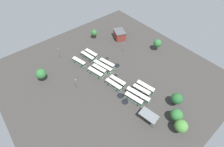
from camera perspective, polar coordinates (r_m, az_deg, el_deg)
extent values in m
plane|color=#383533|center=(106.24, -0.68, -0.74)|extent=(122.97, 122.97, 0.00)
cube|color=silver|center=(99.96, 11.32, -4.58)|extent=(11.51, 4.68, 3.13)
cube|color=beige|center=(98.69, 11.46, -4.00)|extent=(11.03, 4.40, 0.14)
cube|color=black|center=(99.57, 11.37, -4.40)|extent=(11.57, 4.73, 1.00)
cube|color=#2D8C4C|center=(100.64, 11.25, -4.89)|extent=(11.57, 4.73, 0.63)
cube|color=black|center=(100.91, 8.67, -2.81)|extent=(0.47, 2.04, 1.15)
cylinder|color=black|center=(101.19, 9.20, -4.50)|extent=(1.04, 0.49, 1.00)
cylinder|color=black|center=(102.53, 9.90, -3.70)|extent=(1.04, 0.49, 1.00)
cylinder|color=black|center=(99.63, 12.57, -6.45)|extent=(1.04, 0.49, 1.00)
cylinder|color=black|center=(100.99, 13.23, -5.60)|extent=(1.04, 0.49, 1.00)
cube|color=silver|center=(98.04, 10.04, -5.73)|extent=(10.98, 4.88, 3.13)
cube|color=beige|center=(96.75, 10.17, -5.15)|extent=(10.52, 4.58, 0.14)
cube|color=black|center=(97.64, 10.08, -5.55)|extent=(11.04, 4.93, 1.00)
cube|color=#2D8C4C|center=(98.74, 9.97, -6.03)|extent=(11.04, 4.93, 0.63)
cube|color=black|center=(98.87, 7.43, -4.05)|extent=(0.53, 2.03, 1.15)
cylinder|color=black|center=(99.24, 7.96, -5.73)|extent=(1.04, 0.52, 1.00)
cylinder|color=black|center=(100.54, 8.65, -4.87)|extent=(1.04, 0.52, 1.00)
cylinder|color=black|center=(97.82, 11.26, -7.56)|extent=(1.04, 0.52, 1.00)
cylinder|color=black|center=(99.13, 11.92, -6.67)|extent=(1.04, 0.52, 1.00)
cube|color=silver|center=(95.78, 8.86, -7.32)|extent=(14.52, 5.81, 3.13)
cube|color=beige|center=(94.46, 8.97, -6.75)|extent=(13.92, 5.48, 0.14)
cube|color=black|center=(95.38, 8.90, -7.14)|extent=(14.60, 5.87, 1.00)
cube|color=#2D8C4C|center=(96.49, 8.80, -7.61)|extent=(14.60, 5.87, 0.63)
cube|color=black|center=(97.11, 5.27, -5.09)|extent=(0.54, 2.02, 1.15)
cube|color=#47474C|center=(95.45, 9.68, -7.76)|extent=(1.48, 2.71, 3.01)
cylinder|color=black|center=(97.33, 6.17, -6.98)|extent=(1.04, 0.53, 1.00)
cylinder|color=black|center=(98.56, 6.90, -6.09)|extent=(1.04, 0.53, 1.00)
cylinder|color=black|center=(95.42, 10.71, -9.52)|extent=(1.04, 0.53, 1.00)
cylinder|color=black|center=(96.68, 11.39, -8.57)|extent=(1.04, 0.53, 1.00)
cube|color=silver|center=(93.99, 7.43, -8.62)|extent=(11.22, 4.89, 3.13)
cube|color=beige|center=(92.64, 7.52, -8.06)|extent=(10.75, 4.60, 0.14)
cube|color=black|center=(93.58, 7.46, -8.45)|extent=(11.28, 4.94, 1.00)
cube|color=#2D8C4C|center=(94.72, 7.37, -8.91)|extent=(11.28, 4.94, 0.63)
cube|color=black|center=(94.93, 4.66, -6.78)|extent=(0.52, 2.03, 1.15)
cylinder|color=black|center=(95.38, 5.24, -8.54)|extent=(1.04, 0.51, 1.00)
cylinder|color=black|center=(96.55, 6.02, -7.62)|extent=(1.04, 0.51, 1.00)
cylinder|color=black|center=(93.82, 8.73, -10.57)|extent=(1.04, 0.51, 1.00)
cylinder|color=black|center=(95.00, 9.47, -9.61)|extent=(1.04, 0.51, 1.00)
cube|color=silver|center=(100.81, 1.92, -2.70)|extent=(10.99, 4.65, 3.13)
cube|color=beige|center=(99.55, 1.95, -2.09)|extent=(10.53, 4.36, 0.14)
cube|color=black|center=(100.42, 1.93, -2.51)|extent=(11.05, 4.69, 1.00)
cube|color=#2D8C4C|center=(101.49, 1.91, -3.01)|extent=(11.05, 4.69, 0.63)
cube|color=black|center=(102.47, -0.45, -1.04)|extent=(0.48, 2.04, 1.15)
cylinder|color=black|center=(102.55, 0.04, -2.68)|extent=(1.04, 0.50, 1.00)
cylinder|color=black|center=(103.72, 0.84, -1.91)|extent=(1.04, 0.50, 1.00)
cylinder|color=black|center=(100.10, 3.01, -4.51)|extent=(1.04, 0.50, 1.00)
cylinder|color=black|center=(101.30, 3.80, -3.69)|extent=(1.04, 0.50, 1.00)
cube|color=silver|center=(99.03, 0.56, -3.92)|extent=(11.24, 4.43, 3.13)
cube|color=beige|center=(97.75, 0.57, -3.33)|extent=(10.77, 4.15, 0.14)
cube|color=black|center=(98.64, 0.57, -3.74)|extent=(11.30, 4.48, 1.00)
cube|color=#2D8C4C|center=(99.72, 0.56, -4.24)|extent=(11.30, 4.48, 0.63)
cube|color=black|center=(100.85, -1.84, -2.13)|extent=(0.43, 2.04, 1.15)
cylinder|color=black|center=(100.93, -1.35, -3.82)|extent=(1.04, 0.47, 1.00)
cylinder|color=black|center=(102.02, -0.49, -3.04)|extent=(1.04, 0.47, 1.00)
cylinder|color=black|center=(98.28, 1.65, -5.82)|extent=(1.04, 0.47, 1.00)
cylinder|color=black|center=(99.40, 2.50, -5.00)|extent=(1.04, 0.47, 1.00)
cube|color=silver|center=(111.12, -1.71, 3.37)|extent=(11.58, 5.00, 3.13)
cube|color=beige|center=(109.99, -1.73, 3.98)|extent=(11.09, 4.70, 0.14)
cube|color=black|center=(110.77, -1.71, 3.56)|extent=(11.64, 5.05, 1.00)
cube|color=#2D8C4C|center=(111.74, -1.70, 3.05)|extent=(11.64, 5.05, 0.63)
cube|color=black|center=(113.41, -3.96, 4.80)|extent=(0.52, 2.03, 1.15)
cylinder|color=black|center=(113.10, -3.45, 3.30)|extent=(1.04, 0.52, 1.00)
cylinder|color=black|center=(114.34, -2.71, 3.95)|extent=(1.04, 0.52, 1.00)
cylinder|color=black|center=(109.90, -0.64, 1.75)|extent=(1.04, 0.52, 1.00)
cylinder|color=black|center=(111.19, 0.10, 2.43)|extent=(1.04, 0.52, 1.00)
cube|color=silver|center=(109.38, -3.16, 2.40)|extent=(14.54, 5.55, 3.13)
cube|color=beige|center=(108.22, -3.20, 3.01)|extent=(13.93, 5.23, 0.14)
cube|color=black|center=(109.02, -3.17, 2.59)|extent=(14.61, 5.60, 1.00)
cube|color=#2D8C4C|center=(110.00, -3.14, 2.08)|extent=(14.61, 5.60, 0.63)
cube|color=black|center=(112.55, -5.98, 4.21)|extent=(0.50, 2.03, 1.15)
cube|color=#47474C|center=(108.64, -2.53, 2.04)|extent=(1.43, 2.70, 3.01)
cylinder|color=black|center=(111.93, -5.26, 2.57)|extent=(1.04, 0.51, 1.00)
cylinder|color=black|center=(113.10, -4.48, 3.23)|extent=(1.04, 0.51, 1.00)
cylinder|color=black|center=(107.73, -1.72, 0.52)|extent=(1.04, 0.51, 1.00)
cylinder|color=black|center=(108.94, -0.95, 1.22)|extent=(1.04, 0.51, 1.00)
cube|color=silver|center=(107.74, -4.38, 1.43)|extent=(10.59, 4.70, 3.13)
cube|color=beige|center=(106.57, -4.43, 2.04)|extent=(10.14, 4.42, 0.14)
cube|color=black|center=(107.38, -4.40, 1.62)|extent=(10.65, 4.75, 1.00)
cube|color=#2D8C4C|center=(108.38, -4.35, 1.11)|extent=(10.65, 4.75, 0.63)
cube|color=black|center=(109.90, -6.43, 2.84)|extent=(0.51, 2.03, 1.15)
cylinder|color=black|center=(109.74, -6.00, 1.33)|extent=(1.04, 0.51, 1.00)
cylinder|color=black|center=(110.86, -5.20, 2.02)|extent=(1.04, 0.51, 1.00)
cylinder|color=black|center=(106.67, -3.45, -0.19)|extent=(1.04, 0.51, 1.00)
cylinder|color=black|center=(107.83, -2.66, 0.54)|extent=(1.04, 0.51, 1.00)
cube|color=silver|center=(105.84, -5.65, 0.23)|extent=(11.32, 4.96, 3.13)
cube|color=beige|center=(104.64, -5.71, 0.83)|extent=(10.85, 4.67, 0.14)
cube|color=black|center=(105.47, -5.67, 0.41)|extent=(11.39, 5.01, 1.00)
cube|color=#2D8C4C|center=(106.49, -5.61, -0.09)|extent=(11.39, 5.01, 0.63)
cube|color=black|center=(108.20, -7.87, 1.75)|extent=(0.53, 2.03, 1.15)
cylinder|color=black|center=(108.00, -7.36, 0.18)|extent=(1.04, 0.52, 1.00)
cylinder|color=black|center=(109.08, -6.55, 0.90)|extent=(1.04, 0.52, 1.00)
cylinder|color=black|center=(104.70, -4.60, -1.49)|extent=(1.04, 0.52, 1.00)
cylinder|color=black|center=(105.80, -3.79, -0.73)|extent=(1.04, 0.52, 1.00)
cube|color=silver|center=(119.37, -7.10, 6.72)|extent=(10.63, 4.37, 3.13)
cube|color=beige|center=(118.31, -7.18, 7.32)|extent=(10.18, 4.10, 0.14)
cube|color=black|center=(119.04, -7.13, 6.90)|extent=(10.68, 4.42, 1.00)
cube|color=#2D8C4C|center=(119.94, -7.07, 6.41)|extent=(10.68, 4.42, 0.63)
cube|color=black|center=(122.04, -8.87, 7.93)|extent=(0.44, 2.04, 1.15)
cylinder|color=black|center=(121.56, -8.51, 6.57)|extent=(1.04, 0.48, 1.00)
cylinder|color=black|center=(122.69, -7.73, 7.13)|extent=(1.04, 0.48, 1.00)
cylinder|color=black|center=(117.89, -6.33, 5.29)|extent=(1.04, 0.48, 1.00)
cylinder|color=black|center=(119.05, -5.55, 5.88)|extent=(1.04, 0.48, 1.00)
cube|color=silver|center=(117.51, -8.33, 5.77)|extent=(11.41, 4.44, 3.13)
cube|color=beige|center=(116.43, -8.42, 6.37)|extent=(10.93, 4.16, 0.14)
cube|color=black|center=(117.18, -8.36, 5.95)|extent=(11.47, 4.49, 1.00)
cube|color=#2D8C4C|center=(118.09, -8.29, 5.45)|extent=(11.47, 4.49, 0.63)
cube|color=black|center=(120.48, -10.21, 7.10)|extent=(0.42, 2.05, 1.15)
cylinder|color=black|center=(119.93, -9.81, 5.69)|extent=(1.04, 0.47, 1.00)
cylinder|color=black|center=(120.99, -9.01, 6.26)|extent=(1.04, 0.47, 1.00)
cylinder|color=black|center=(115.90, -7.49, 4.25)|extent=(1.04, 0.47, 1.00)
cylinder|color=black|center=(117.00, -6.68, 4.85)|extent=(1.04, 0.47, 1.00)
cube|color=silver|center=(114.45, -11.18, 3.90)|extent=(10.73, 4.91, 3.13)
cube|color=beige|center=(113.35, -11.29, 4.50)|extent=(10.28, 4.62, 0.14)
cube|color=black|center=(114.11, -11.21, 4.08)|extent=(10.79, 4.96, 1.00)
cube|color=#2D8C4C|center=(115.05, -11.11, 3.59)|extent=(10.79, 4.96, 0.63)
cube|color=black|center=(117.16, -13.03, 5.15)|extent=(0.55, 2.02, 1.15)
cylinder|color=black|center=(116.76, -12.60, 3.74)|extent=(1.04, 0.53, 1.00)
cylinder|color=black|center=(117.79, -11.81, 4.38)|extent=(1.04, 0.53, 1.00)
cylinder|color=black|center=(113.04, -10.32, 2.41)|extent=(1.04, 0.53, 1.00)
cylinder|color=black|center=(114.09, -9.52, 3.08)|extent=(1.04, 0.53, 1.00)
cube|color=maroon|center=(134.52, 2.55, 13.08)|extent=(11.47, 10.15, 6.26)
cube|color=#4C4C51|center=(132.67, 2.60, 14.26)|extent=(12.15, 10.76, 0.36)
cube|color=black|center=(139.36, 1.88, 13.46)|extent=(0.75, 1.68, 2.20)
cube|color=slate|center=(87.51, 12.50, -13.72)|extent=(10.06, 6.98, 0.20)
cylinder|color=#59595B|center=(88.92, 9.01, -13.97)|extent=(0.20, 0.20, 4.06)
cylinder|color=#59595B|center=(91.25, 10.79, -11.84)|extent=(0.20, 0.20, 4.06)
cylinder|color=#59595B|center=(87.70, 13.86, -17.01)|extent=(0.20, 0.20, 4.06)
cylinder|color=#59595B|center=(90.06, 15.51, -14.74)|extent=(0.20, 0.20, 4.06)
cylinder|color=slate|center=(120.68, 4.06, 8.69)|extent=(0.16, 0.16, 7.44)
cube|color=silver|center=(118.27, 4.16, 10.15)|extent=(0.56, 0.28, 0.20)
cylinder|color=slate|center=(99.38, -12.09, -3.52)|extent=(0.16, 0.16, 7.31)
cube|color=silver|center=(96.48, -12.44, -2.09)|extent=(0.56, 0.28, 0.20)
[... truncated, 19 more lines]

